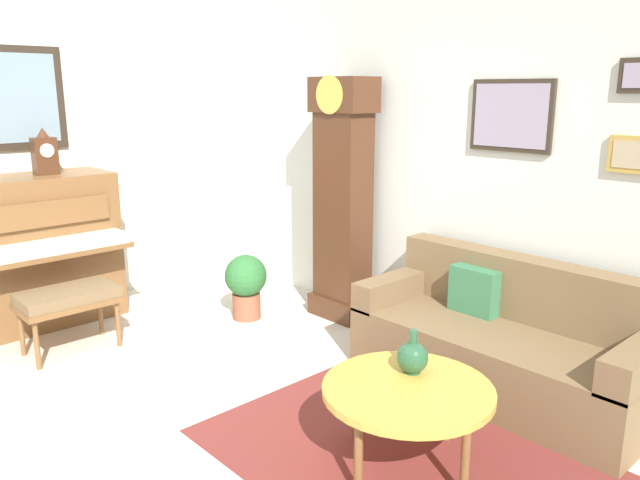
{
  "coord_description": "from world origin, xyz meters",
  "views": [
    {
      "loc": [
        2.97,
        -1.49,
        1.93
      ],
      "look_at": [
        -0.11,
        1.37,
        0.89
      ],
      "focal_mm": 34.67,
      "sensor_mm": 36.0,
      "label": 1
    }
  ],
  "objects_px": {
    "potted_plant": "(246,282)",
    "piano_bench": "(68,299)",
    "piano": "(25,252)",
    "coffee_table": "(408,392)",
    "grandfather_clock": "(343,207)",
    "mantel_clock": "(45,153)",
    "couch": "(503,343)",
    "green_jug": "(413,357)"
  },
  "relations": [
    {
      "from": "couch",
      "to": "piano",
      "type": "bearing_deg",
      "value": -150.0
    },
    {
      "from": "grandfather_clock",
      "to": "green_jug",
      "type": "height_order",
      "value": "grandfather_clock"
    },
    {
      "from": "piano_bench",
      "to": "green_jug",
      "type": "relative_size",
      "value": 2.92
    },
    {
      "from": "potted_plant",
      "to": "couch",
      "type": "bearing_deg",
      "value": 12.29
    },
    {
      "from": "green_jug",
      "to": "coffee_table",
      "type": "bearing_deg",
      "value": -57.86
    },
    {
      "from": "couch",
      "to": "potted_plant",
      "type": "relative_size",
      "value": 3.39
    },
    {
      "from": "mantel_clock",
      "to": "potted_plant",
      "type": "height_order",
      "value": "mantel_clock"
    },
    {
      "from": "piano",
      "to": "coffee_table",
      "type": "bearing_deg",
      "value": 12.27
    },
    {
      "from": "couch",
      "to": "piano_bench",
      "type": "bearing_deg",
      "value": -143.74
    },
    {
      "from": "coffee_table",
      "to": "mantel_clock",
      "type": "relative_size",
      "value": 2.32
    },
    {
      "from": "piano_bench",
      "to": "piano",
      "type": "bearing_deg",
      "value": -177.01
    },
    {
      "from": "couch",
      "to": "grandfather_clock",
      "type": "bearing_deg",
      "value": 174.22
    },
    {
      "from": "potted_plant",
      "to": "piano",
      "type": "bearing_deg",
      "value": -127.71
    },
    {
      "from": "piano",
      "to": "mantel_clock",
      "type": "bearing_deg",
      "value": 89.34
    },
    {
      "from": "piano",
      "to": "potted_plant",
      "type": "xyz_separation_m",
      "value": [
        1.09,
        1.41,
        -0.31
      ]
    },
    {
      "from": "couch",
      "to": "potted_plant",
      "type": "xyz_separation_m",
      "value": [
        -2.18,
        -0.47,
        0.01
      ]
    },
    {
      "from": "grandfather_clock",
      "to": "couch",
      "type": "xyz_separation_m",
      "value": [
        1.66,
        -0.17,
        -0.65
      ]
    },
    {
      "from": "piano",
      "to": "coffee_table",
      "type": "relative_size",
      "value": 1.64
    },
    {
      "from": "couch",
      "to": "green_jug",
      "type": "xyz_separation_m",
      "value": [
        0.05,
        -1.0,
        0.23
      ]
    },
    {
      "from": "piano",
      "to": "green_jug",
      "type": "height_order",
      "value": "piano"
    },
    {
      "from": "green_jug",
      "to": "potted_plant",
      "type": "relative_size",
      "value": 0.43
    },
    {
      "from": "piano",
      "to": "green_jug",
      "type": "distance_m",
      "value": 3.43
    },
    {
      "from": "couch",
      "to": "potted_plant",
      "type": "height_order",
      "value": "couch"
    },
    {
      "from": "piano",
      "to": "coffee_table",
      "type": "distance_m",
      "value": 3.49
    },
    {
      "from": "grandfather_clock",
      "to": "mantel_clock",
      "type": "xyz_separation_m",
      "value": [
        -1.61,
        -1.82,
        0.45
      ]
    },
    {
      "from": "coffee_table",
      "to": "grandfather_clock",
      "type": "bearing_deg",
      "value": 143.78
    },
    {
      "from": "piano_bench",
      "to": "potted_plant",
      "type": "distance_m",
      "value": 1.42
    },
    {
      "from": "piano_bench",
      "to": "couch",
      "type": "distance_m",
      "value": 3.13
    },
    {
      "from": "piano_bench",
      "to": "mantel_clock",
      "type": "relative_size",
      "value": 1.84
    },
    {
      "from": "potted_plant",
      "to": "piano_bench",
      "type": "bearing_deg",
      "value": -104.03
    },
    {
      "from": "piano",
      "to": "potted_plant",
      "type": "relative_size",
      "value": 2.57
    },
    {
      "from": "piano_bench",
      "to": "coffee_table",
      "type": "relative_size",
      "value": 0.8
    },
    {
      "from": "piano_bench",
      "to": "potted_plant",
      "type": "bearing_deg",
      "value": 75.97
    },
    {
      "from": "piano",
      "to": "piano_bench",
      "type": "height_order",
      "value": "piano"
    },
    {
      "from": "piano_bench",
      "to": "green_jug",
      "type": "xyz_separation_m",
      "value": [
        2.57,
        0.85,
        0.13
      ]
    },
    {
      "from": "piano",
      "to": "couch",
      "type": "relative_size",
      "value": 0.76
    },
    {
      "from": "mantel_clock",
      "to": "green_jug",
      "type": "height_order",
      "value": "mantel_clock"
    },
    {
      "from": "couch",
      "to": "coffee_table",
      "type": "height_order",
      "value": "couch"
    },
    {
      "from": "grandfather_clock",
      "to": "green_jug",
      "type": "bearing_deg",
      "value": -34.49
    },
    {
      "from": "piano",
      "to": "coffee_table",
      "type": "xyz_separation_m",
      "value": [
        3.41,
        0.74,
        -0.21
      ]
    },
    {
      "from": "piano",
      "to": "piano_bench",
      "type": "xyz_separation_m",
      "value": [
        0.75,
        0.04,
        -0.22
      ]
    },
    {
      "from": "piano_bench",
      "to": "potted_plant",
      "type": "xyz_separation_m",
      "value": [
        0.34,
        1.37,
        -0.08
      ]
    }
  ]
}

